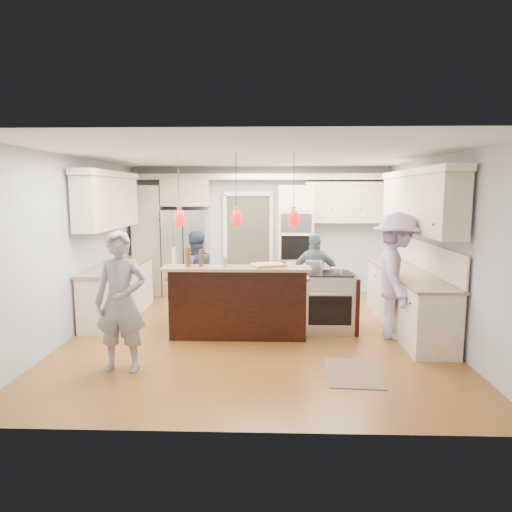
{
  "coord_description": "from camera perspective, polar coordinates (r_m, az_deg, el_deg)",
  "views": [
    {
      "loc": [
        0.23,
        -6.87,
        2.17
      ],
      "look_at": [
        0.0,
        0.35,
        1.15
      ],
      "focal_mm": 32.0,
      "sensor_mm": 36.0,
      "label": 1
    }
  ],
  "objects": [
    {
      "name": "back_upper_cabinets",
      "position": [
        9.7,
        -3.97,
        5.05
      ],
      "size": [
        5.3,
        0.61,
        2.54
      ],
      "color": "beige",
      "rests_on": "ground"
    },
    {
      "name": "person_range_side",
      "position": [
        7.05,
        17.13,
        -2.36
      ],
      "size": [
        0.88,
        1.31,
        1.88
      ],
      "primitive_type": "imported",
      "rotation": [
        0.0,
        0.0,
        1.42
      ],
      "color": "#A790C2",
      "rests_on": "ground"
    },
    {
      "name": "left_cabinets",
      "position": [
        8.2,
        -17.23,
        -0.14
      ],
      "size": [
        0.64,
        2.3,
        2.51
      ],
      "color": "beige",
      "rests_on": "ground"
    },
    {
      "name": "pot_large",
      "position": [
        7.31,
        7.25,
        -1.24
      ],
      "size": [
        0.27,
        0.27,
        0.16
      ],
      "primitive_type": "cylinder",
      "color": "#B7B7BC",
      "rests_on": "island_range"
    },
    {
      "name": "beer_bottle_c",
      "position": [
        6.5,
        -6.87,
        -0.25
      ],
      "size": [
        0.07,
        0.07,
        0.24
      ],
      "primitive_type": "cylinder",
      "rotation": [
        0.0,
        0.0,
        -0.16
      ],
      "color": "#4F2E0E",
      "rests_on": "kitchen_island"
    },
    {
      "name": "person_bar_end",
      "position": [
        5.75,
        -16.56,
        -5.5
      ],
      "size": [
        0.63,
        0.42,
        1.71
      ],
      "primitive_type": "imported",
      "rotation": [
        0.0,
        0.0,
        -0.01
      ],
      "color": "gray",
      "rests_on": "ground"
    },
    {
      "name": "person_far_left",
      "position": [
        7.96,
        -7.63,
        -2.3
      ],
      "size": [
        0.89,
        0.79,
        1.5
      ],
      "primitive_type": "imported",
      "rotation": [
        0.0,
        0.0,
        3.5
      ],
      "color": "#293450",
      "rests_on": "ground"
    },
    {
      "name": "pendant_lights",
      "position": [
        6.39,
        -2.5,
        4.75
      ],
      "size": [
        1.75,
        0.15,
        1.03
      ],
      "color": "black",
      "rests_on": "ground"
    },
    {
      "name": "beer_bottle_b",
      "position": [
        6.49,
        -8.56,
        -0.36
      ],
      "size": [
        0.07,
        0.07,
        0.23
      ],
      "primitive_type": "cylinder",
      "rotation": [
        0.0,
        0.0,
        0.35
      ],
      "color": "#4F2E0E",
      "rests_on": "kitchen_island"
    },
    {
      "name": "drink_can",
      "position": [
        6.46,
        -3.88,
        -0.74
      ],
      "size": [
        0.09,
        0.09,
        0.13
      ],
      "primitive_type": "cylinder",
      "rotation": [
        0.0,
        0.0,
        -0.4
      ],
      "color": "#B7B7BC",
      "rests_on": "kitchen_island"
    },
    {
      "name": "cutting_board",
      "position": [
        6.49,
        1.53,
        -1.12
      ],
      "size": [
        0.54,
        0.47,
        0.03
      ],
      "primitive_type": "cube",
      "rotation": [
        0.0,
        0.0,
        0.41
      ],
      "color": "tan",
      "rests_on": "kitchen_island"
    },
    {
      "name": "oven_column",
      "position": [
        9.61,
        4.92,
        1.91
      ],
      "size": [
        0.72,
        0.69,
        2.3
      ],
      "color": "beige",
      "rests_on": "ground"
    },
    {
      "name": "right_counter_run",
      "position": [
        7.59,
        18.77,
        -0.84
      ],
      "size": [
        0.64,
        3.1,
        2.51
      ],
      "color": "beige",
      "rests_on": "ground"
    },
    {
      "name": "person_far_right",
      "position": [
        7.89,
        7.4,
        -2.48
      ],
      "size": [
        0.88,
        0.39,
        1.48
      ],
      "primitive_type": "imported",
      "rotation": [
        0.0,
        0.0,
        3.11
      ],
      "color": "slate",
      "rests_on": "ground"
    },
    {
      "name": "island_range",
      "position": [
        7.29,
        9.16,
        -5.67
      ],
      "size": [
        0.82,
        0.71,
        0.92
      ],
      "color": "#B7B7BC",
      "rests_on": "ground"
    },
    {
      "name": "pot_small",
      "position": [
        7.14,
        9.96,
        -1.81
      ],
      "size": [
        0.18,
        0.18,
        0.09
      ],
      "primitive_type": "cylinder",
      "color": "#B7B7BC",
      "rests_on": "island_range"
    },
    {
      "name": "floor_rug",
      "position": [
        5.8,
        12.08,
        -14.05
      ],
      "size": [
        0.7,
        0.98,
        0.01
      ],
      "primitive_type": "cube",
      "rotation": [
        0.0,
        0.0,
        -0.06
      ],
      "color": "#856748",
      "rests_on": "ground"
    },
    {
      "name": "kitchen_island",
      "position": [
        7.16,
        -2.06,
        -5.57
      ],
      "size": [
        2.1,
        1.46,
        1.12
      ],
      "color": "black",
      "rests_on": "ground"
    },
    {
      "name": "ground_plane",
      "position": [
        7.21,
        -0.09,
        -9.48
      ],
      "size": [
        6.0,
        6.0,
        0.0
      ],
      "primitive_type": "plane",
      "color": "#9C6A2A",
      "rests_on": "ground"
    },
    {
      "name": "room_shell",
      "position": [
        6.89,
        -0.09,
        5.11
      ],
      "size": [
        5.54,
        6.04,
        2.72
      ],
      "color": "#B2BCC6",
      "rests_on": "ground"
    },
    {
      "name": "water_bottle",
      "position": [
        6.55,
        -10.2,
        -0.13
      ],
      "size": [
        0.08,
        0.08,
        0.27
      ],
      "primitive_type": "cylinder",
      "rotation": [
        0.0,
        0.0,
        0.39
      ],
      "color": "silver",
      "rests_on": "kitchen_island"
    },
    {
      "name": "beer_bottle_a",
      "position": [
        6.48,
        -8.51,
        -0.14
      ],
      "size": [
        0.08,
        0.08,
        0.28
      ],
      "primitive_type": "cylinder",
      "rotation": [
        0.0,
        0.0,
        -0.2
      ],
      "color": "#4F2E0E",
      "rests_on": "kitchen_island"
    },
    {
      "name": "refrigerator",
      "position": [
        9.76,
        -8.7,
        0.46
      ],
      "size": [
        0.9,
        0.7,
        1.8
      ],
      "primitive_type": "cube",
      "color": "#B7B7BC",
      "rests_on": "ground"
    }
  ]
}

